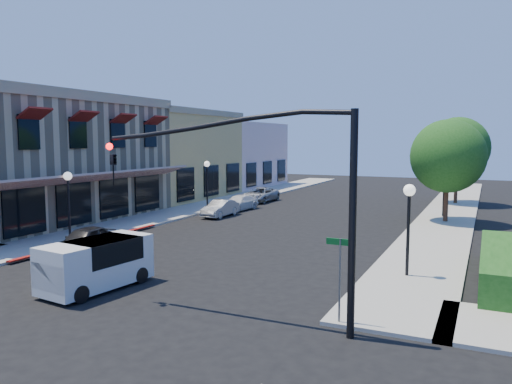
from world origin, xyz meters
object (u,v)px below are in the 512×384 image
at_px(signal_mast_arm, 276,181).
at_px(parked_car_c, 239,203).
at_px(parked_car_d, 260,195).
at_px(white_van, 95,261).
at_px(lamppost_left_near, 68,188).
at_px(lamppost_right_far, 444,177).
at_px(street_tree_b, 458,148).
at_px(parked_car_a, 85,240).
at_px(street_tree_a, 448,156).
at_px(parked_car_b, 220,208).
at_px(lamppost_left_far, 207,172).
at_px(lamppost_right_near, 409,207).
at_px(street_name_sign, 340,267).

relative_size(signal_mast_arm, parked_car_c, 2.14).
bearing_deg(parked_car_d, white_van, -77.83).
bearing_deg(lamppost_left_near, lamppost_right_far, 43.26).
bearing_deg(street_tree_b, parked_car_c, -143.97).
bearing_deg(parked_car_a, white_van, -49.09).
relative_size(street_tree_a, signal_mast_arm, 0.81).
xyz_separation_m(street_tree_b, parked_car_a, (-14.34, -26.00, -3.93)).
bearing_deg(parked_car_a, parked_car_d, 85.32).
height_order(parked_car_a, parked_car_b, parked_car_a).
xyz_separation_m(street_tree_b, signal_mast_arm, (-2.94, -30.50, -0.46)).
distance_m(lamppost_left_far, parked_car_a, 16.41).
distance_m(lamppost_left_near, parked_car_c, 14.07).
bearing_deg(lamppost_right_near, signal_mast_arm, -112.12).
bearing_deg(parked_car_b, lamppost_left_near, -106.97).
xyz_separation_m(parked_car_b, parked_car_d, (-0.91, 8.54, 0.04)).
bearing_deg(street_name_sign, street_tree_a, 86.24).
bearing_deg(white_van, lamppost_left_near, 140.61).
bearing_deg(parked_car_c, street_name_sign, -49.08).
bearing_deg(lamppost_right_near, parked_car_a, -171.89).
xyz_separation_m(lamppost_left_far, lamppost_right_near, (17.00, -14.00, 0.00)).
xyz_separation_m(street_tree_b, lamppost_left_near, (-17.30, -24.00, -1.81)).
bearing_deg(parked_car_d, lamppost_right_far, -10.19).
height_order(lamppost_left_near, lamppost_right_near, same).
relative_size(white_van, parked_car_b, 1.20).
bearing_deg(lamppost_left_far, lamppost_right_near, -39.47).
xyz_separation_m(signal_mast_arm, street_name_sign, (1.64, 0.70, -2.39)).
bearing_deg(lamppost_right_near, street_name_sign, -99.78).
xyz_separation_m(street_name_sign, parked_car_a, (-13.04, 3.80, -1.08)).
xyz_separation_m(lamppost_left_far, parked_car_a, (2.96, -16.00, -2.12)).
distance_m(street_tree_b, white_van, 31.84).
distance_m(street_tree_b, parked_car_d, 16.35).
xyz_separation_m(lamppost_right_near, lamppost_right_far, (0.00, 16.00, 0.00)).
bearing_deg(street_name_sign, parked_car_d, 119.10).
distance_m(street_tree_a, parked_car_d, 16.16).
bearing_deg(street_tree_b, lamppost_right_far, -92.15).
xyz_separation_m(street_tree_a, signal_mast_arm, (-2.94, -20.50, -0.11)).
relative_size(lamppost_right_far, parked_car_b, 1.05).
xyz_separation_m(street_name_sign, lamppost_right_near, (1.00, 5.80, 1.04)).
relative_size(lamppost_left_far, parked_car_d, 0.83).
relative_size(street_tree_a, street_tree_b, 0.92).
relative_size(parked_car_b, parked_car_c, 0.91).
bearing_deg(street_name_sign, lamppost_right_far, 87.37).
bearing_deg(street_name_sign, parked_car_b, 128.49).
distance_m(street_tree_b, parked_car_b, 20.06).
height_order(signal_mast_arm, parked_car_b, signal_mast_arm).
bearing_deg(street_tree_a, lamppost_left_near, -141.02).
bearing_deg(signal_mast_arm, parked_car_c, 119.56).
height_order(lamppost_right_far, white_van, lamppost_right_far).
bearing_deg(parked_car_d, lamppost_left_far, -114.86).
distance_m(signal_mast_arm, white_van, 7.66).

